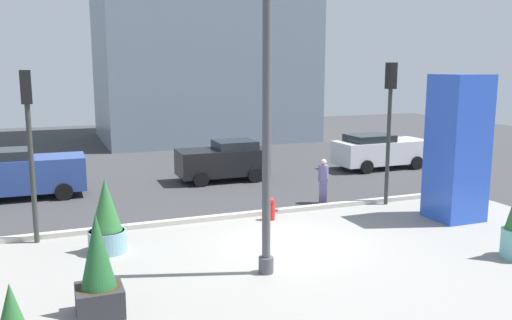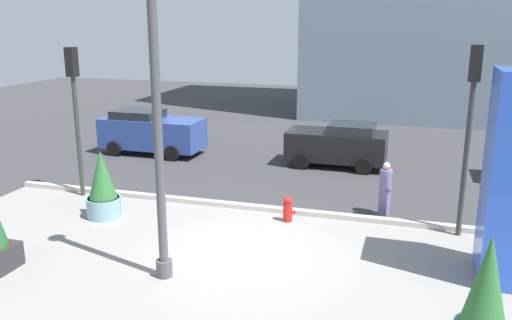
# 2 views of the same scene
# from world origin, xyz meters

# --- Properties ---
(ground_plane) EXTENTS (60.00, 60.00, 0.00)m
(ground_plane) POSITION_xyz_m (0.00, 4.00, 0.00)
(ground_plane) COLOR #38383A
(plaza_pavement) EXTENTS (18.00, 10.00, 0.02)m
(plaza_pavement) POSITION_xyz_m (0.00, -2.00, 0.00)
(plaza_pavement) COLOR gray
(plaza_pavement) RESTS_ON ground_plane
(curb_strip) EXTENTS (18.00, 0.24, 0.16)m
(curb_strip) POSITION_xyz_m (0.00, 3.12, 0.08)
(curb_strip) COLOR #B7B2A8
(curb_strip) RESTS_ON ground_plane
(lamp_post) EXTENTS (0.44, 0.44, 6.85)m
(lamp_post) POSITION_xyz_m (-1.40, -1.61, 3.34)
(lamp_post) COLOR #4C4C51
(lamp_post) RESTS_ON ground_plane
(potted_plant_near_right) EXTENTS (0.89, 0.89, 2.37)m
(potted_plant_near_right) POSITION_xyz_m (5.05, -3.04, 1.08)
(potted_plant_near_right) COLOR #6BB2B2
(potted_plant_near_right) RESTS_ON ground_plane
(potted_plant_near_left) EXTENTS (1.00, 1.00, 2.00)m
(potted_plant_near_left) POSITION_xyz_m (-4.76, 1.29, 0.90)
(potted_plant_near_left) COLOR #7AA8B7
(potted_plant_near_left) RESTS_ON ground_plane
(fire_hydrant) EXTENTS (0.36, 0.26, 0.75)m
(fire_hydrant) POSITION_xyz_m (0.47, 2.49, 0.37)
(fire_hydrant) COLOR red
(fire_hydrant) RESTS_ON ground_plane
(traffic_light_corner) EXTENTS (0.28, 0.42, 5.01)m
(traffic_light_corner) POSITION_xyz_m (5.09, 2.83, 3.34)
(traffic_light_corner) COLOR #333833
(traffic_light_corner) RESTS_ON ground_plane
(traffic_light_far_side) EXTENTS (0.28, 0.42, 4.79)m
(traffic_light_far_side) POSITION_xyz_m (-6.53, 2.82, 3.23)
(traffic_light_far_side) COLOR #333833
(traffic_light_far_side) RESTS_ON ground_plane
(car_far_lane) EXTENTS (3.85, 2.02, 1.72)m
(car_far_lane) POSITION_xyz_m (0.94, 8.87, 0.88)
(car_far_lane) COLOR black
(car_far_lane) RESTS_ON ground_plane
(car_curb_east) EXTENTS (4.37, 2.07, 1.86)m
(car_curb_east) POSITION_xyz_m (-7.02, 8.62, 0.95)
(car_curb_east) COLOR #2D4793
(car_curb_east) RESTS_ON ground_plane
(pedestrian_on_sidewalk) EXTENTS (0.49, 0.49, 1.62)m
(pedestrian_on_sidewalk) POSITION_xyz_m (3.07, 3.82, 0.89)
(pedestrian_on_sidewalk) COLOR slate
(pedestrian_on_sidewalk) RESTS_ON ground_plane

